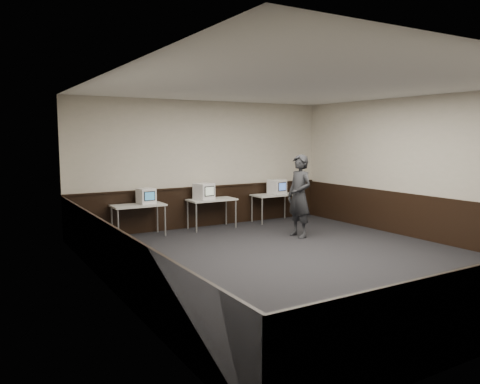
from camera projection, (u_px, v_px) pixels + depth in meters
name	position (u px, v px, depth m)	size (l,w,h in m)	color
floor	(301.00, 261.00, 8.72)	(8.00, 8.00, 0.00)	black
ceiling	(304.00, 86.00, 8.34)	(8.00, 8.00, 0.00)	white
back_wall	(204.00, 164.00, 11.94)	(7.00, 7.00, 0.00)	#BDB8A6
left_wall	(111.00, 185.00, 6.75)	(8.00, 8.00, 0.00)	#BDB8A6
right_wall	(428.00, 169.00, 10.31)	(8.00, 8.00, 0.00)	#BDB8A6
wainscot_back	(205.00, 207.00, 12.05)	(6.98, 0.04, 1.00)	black
wainscot_left	(114.00, 259.00, 6.89)	(0.04, 7.98, 1.00)	black
wainscot_right	(425.00, 218.00, 10.43)	(0.04, 7.98, 1.00)	black
wainscot_rail	(205.00, 187.00, 11.97)	(6.98, 0.06, 0.04)	black
desk_left	(138.00, 208.00, 10.74)	(1.20, 0.60, 0.75)	beige
desk_center	(212.00, 202.00, 11.71)	(1.20, 0.60, 0.75)	beige
desk_right	(274.00, 197.00, 12.67)	(1.20, 0.60, 0.75)	beige
emac_left	(146.00, 196.00, 10.83)	(0.40, 0.42, 0.36)	white
emac_center	(204.00, 191.00, 11.60)	(0.49, 0.50, 0.40)	white
emac_right	(277.00, 187.00, 12.70)	(0.45, 0.47, 0.39)	white
person	(299.00, 196.00, 10.70)	(0.69, 0.45, 1.89)	black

